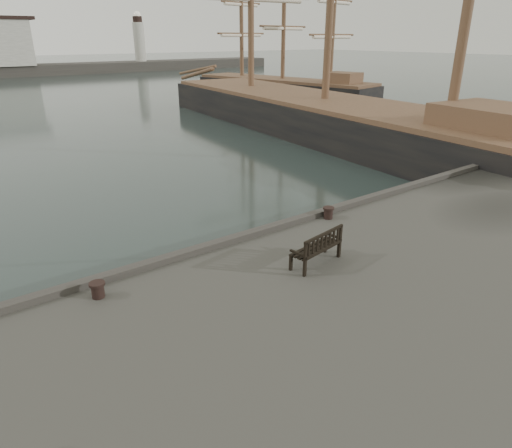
{
  "coord_description": "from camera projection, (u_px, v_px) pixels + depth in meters",
  "views": [
    {
      "loc": [
        -6.81,
        -10.27,
        7.15
      ],
      "look_at": [
        0.57,
        -0.5,
        2.1
      ],
      "focal_mm": 32.0,
      "sensor_mm": 36.0,
      "label": 1
    }
  ],
  "objects": [
    {
      "name": "tall_ship_main",
      "position": [
        324.0,
        124.0,
        35.84
      ],
      "size": [
        12.52,
        41.13,
        30.36
      ],
      "rotation": [
        0.0,
        0.0,
        -0.11
      ],
      "color": "black",
      "rests_on": "ground"
    },
    {
      "name": "bollard_right",
      "position": [
        328.0,
        213.0,
        15.04
      ],
      "size": [
        0.48,
        0.48,
        0.39
      ],
      "primitive_type": "cylinder",
      "rotation": [
        0.0,
        0.0,
        0.37
      ],
      "color": "black",
      "rests_on": "quay"
    },
    {
      "name": "bollard_left",
      "position": [
        98.0,
        290.0,
        10.48
      ],
      "size": [
        0.45,
        0.45,
        0.38
      ],
      "primitive_type": "cylinder",
      "rotation": [
        0.0,
        0.0,
        0.27
      ],
      "color": "black",
      "rests_on": "quay"
    },
    {
      "name": "bench",
      "position": [
        316.0,
        254.0,
        11.99
      ],
      "size": [
        1.67,
        0.8,
        0.92
      ],
      "rotation": [
        0.0,
        0.0,
        0.16
      ],
      "color": "black",
      "rests_on": "quay"
    },
    {
      "name": "ground",
      "position": [
        232.0,
        286.0,
        14.09
      ],
      "size": [
        400.0,
        400.0,
        0.0
      ],
      "primitive_type": "plane",
      "color": "black",
      "rests_on": "ground"
    },
    {
      "name": "tall_ship_far",
      "position": [
        282.0,
        93.0,
        56.31
      ],
      "size": [
        9.75,
        25.05,
        21.0
      ],
      "rotation": [
        0.0,
        0.0,
        0.19
      ],
      "color": "black",
      "rests_on": "ground"
    }
  ]
}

